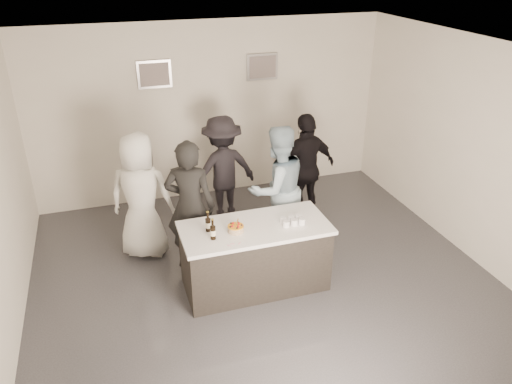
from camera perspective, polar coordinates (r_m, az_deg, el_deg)
floor at (r=6.68m, az=1.33°, el=-10.71°), size 6.00×6.00×0.00m
ceiling at (r=5.43m, az=1.67°, el=15.44°), size 6.00×6.00×0.00m
wall_back at (r=8.61m, az=-5.14°, el=9.16°), size 6.00×0.04×3.00m
wall_front at (r=3.69m, az=17.70°, el=-18.39°), size 6.00×0.04×3.00m
wall_right at (r=7.38m, az=24.13°, el=3.94°), size 0.04×6.00×3.00m
picture_left at (r=8.26m, az=-11.54°, el=13.04°), size 0.54×0.04×0.44m
picture_right at (r=8.63m, az=0.72°, el=14.12°), size 0.54×0.04×0.44m
bar_counter at (r=6.44m, az=-0.10°, el=-7.38°), size 1.86×0.86×0.90m
cake at (r=6.08m, az=-2.34°, el=-4.23°), size 0.20×0.20×0.07m
beer_bottle_a at (r=6.07m, az=-5.52°, el=-3.39°), size 0.07×0.07×0.26m
beer_bottle_b at (r=5.90m, az=-4.96°, el=-4.28°), size 0.07×0.07×0.26m
tumbler_cluster at (r=6.27m, az=4.21°, el=-3.25°), size 0.30×0.19×0.08m
candles at (r=5.82m, az=-2.60°, el=-6.12°), size 0.24×0.08×0.01m
person_main_black at (r=6.66m, az=-7.53°, el=-1.63°), size 0.80×0.68×1.86m
person_main_blue at (r=7.07m, az=2.44°, el=0.37°), size 1.04×0.90×1.87m
person_guest_left at (r=7.07m, az=-12.99°, el=-0.48°), size 1.05×0.87×1.83m
person_guest_right at (r=7.84m, az=5.72°, el=2.65°), size 1.12×0.66×1.79m
person_guest_back at (r=7.86m, az=-3.85°, el=2.58°), size 1.21×0.83×1.74m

